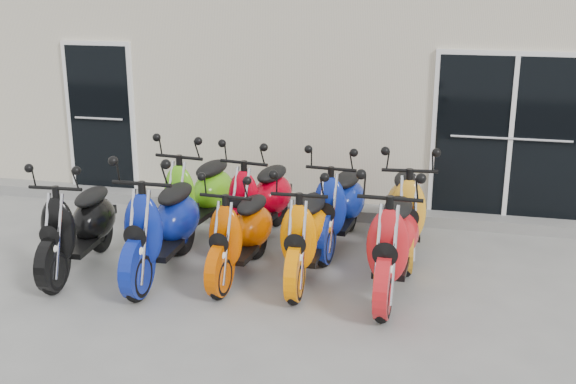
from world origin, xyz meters
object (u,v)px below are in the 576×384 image
(scooter_front_orange_a, at_px, (240,221))
(scooter_front_orange_b, at_px, (306,221))
(scooter_back_green, at_px, (197,183))
(scooter_back_blue, at_px, (339,194))
(scooter_front_blue, at_px, (161,212))
(scooter_front_red, at_px, (393,227))
(scooter_back_yellow, at_px, (407,197))
(scooter_back_red, at_px, (259,188))
(scooter_front_black, at_px, (77,213))

(scooter_front_orange_a, distance_m, scooter_front_orange_b, 0.73)
(scooter_back_green, distance_m, scooter_back_blue, 1.80)
(scooter_front_blue, xyz_separation_m, scooter_front_red, (2.53, 0.11, -0.01))
(scooter_front_red, distance_m, scooter_back_yellow, 1.14)
(scooter_front_red, relative_size, scooter_back_red, 1.06)
(scooter_front_black, height_order, scooter_front_orange_a, scooter_front_black)
(scooter_back_green, bearing_deg, scooter_back_blue, 8.23)
(scooter_back_red, xyz_separation_m, scooter_back_yellow, (1.82, -0.03, 0.02))
(scooter_front_blue, distance_m, scooter_back_yellow, 2.87)
(scooter_back_blue, bearing_deg, scooter_back_green, -174.10)
(scooter_back_yellow, bearing_deg, scooter_front_blue, -159.70)
(scooter_back_green, bearing_deg, scooter_back_yellow, 7.03)
(scooter_back_red, bearing_deg, scooter_back_green, -169.35)
(scooter_back_red, relative_size, scooter_back_yellow, 0.97)
(scooter_front_red, bearing_deg, scooter_back_yellow, 88.54)
(scooter_front_black, height_order, scooter_front_orange_b, same)
(scooter_back_red, xyz_separation_m, scooter_back_blue, (1.00, 0.01, -0.01))
(scooter_front_blue, distance_m, scooter_back_blue, 2.19)
(scooter_front_orange_b, relative_size, scooter_back_blue, 0.99)
(scooter_front_black, relative_size, scooter_front_orange_a, 1.05)
(scooter_back_green, xyz_separation_m, scooter_back_yellow, (2.62, -0.00, 0.00))
(scooter_back_blue, bearing_deg, scooter_front_black, -148.43)
(scooter_front_orange_b, xyz_separation_m, scooter_back_blue, (0.19, 1.04, 0.01))
(scooter_front_orange_a, relative_size, scooter_front_orange_b, 0.96)
(scooter_front_red, distance_m, scooter_back_green, 2.80)
(scooter_front_blue, height_order, scooter_back_yellow, scooter_front_blue)
(scooter_front_orange_a, bearing_deg, scooter_back_yellow, 36.45)
(scooter_front_blue, xyz_separation_m, scooter_front_orange_a, (0.86, 0.15, -0.09))
(scooter_back_green, height_order, scooter_back_yellow, scooter_back_yellow)
(scooter_back_green, distance_m, scooter_back_red, 0.80)
(scooter_front_black, height_order, scooter_back_red, scooter_back_red)
(scooter_front_black, bearing_deg, scooter_back_yellow, 17.40)
(scooter_front_orange_b, distance_m, scooter_back_blue, 1.06)
(scooter_front_orange_a, distance_m, scooter_front_red, 1.67)
(scooter_front_orange_a, height_order, scooter_back_green, scooter_back_green)
(scooter_front_blue, relative_size, scooter_front_orange_a, 1.14)
(scooter_front_orange_a, relative_size, scooter_back_yellow, 0.91)
(scooter_front_blue, relative_size, scooter_back_yellow, 1.03)
(scooter_front_orange_a, height_order, scooter_back_red, scooter_back_red)
(scooter_front_orange_a, height_order, scooter_back_blue, scooter_back_blue)
(scooter_back_blue, xyz_separation_m, scooter_back_yellow, (0.81, -0.04, 0.03))
(scooter_back_green, height_order, scooter_back_blue, scooter_back_green)
(scooter_front_orange_b, height_order, scooter_back_red, scooter_back_red)
(scooter_front_red, xyz_separation_m, scooter_back_blue, (-0.76, 1.18, -0.05))
(scooter_front_orange_a, xyz_separation_m, scooter_back_green, (-0.89, 1.09, 0.06))
(scooter_back_yellow, bearing_deg, scooter_back_blue, 171.81)
(scooter_back_red, bearing_deg, scooter_front_orange_b, -43.21)
(scooter_front_orange_a, xyz_separation_m, scooter_back_blue, (0.91, 1.13, 0.04))
(scooter_front_black, bearing_deg, scooter_front_red, 0.06)
(scooter_front_blue, height_order, scooter_back_blue, scooter_front_blue)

